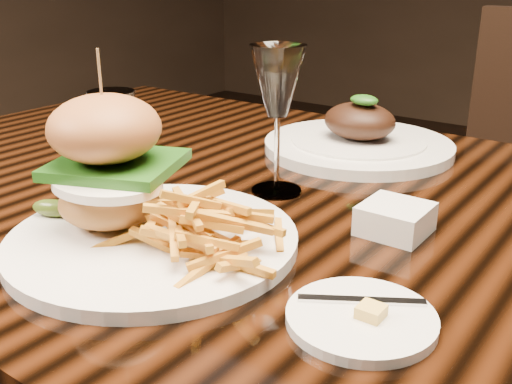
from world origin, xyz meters
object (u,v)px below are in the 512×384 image
Objects in this scene: burger_plate at (144,199)px; wine_glass at (278,86)px; dining_table at (321,256)px; far_dish at (358,140)px.

burger_plate is 1.61× the size of wine_glass.
dining_table is at bearing 55.52° from burger_plate.
wine_glass is (0.02, 0.23, 0.09)m from burger_plate.
burger_plate is (-0.10, -0.22, 0.13)m from dining_table.
burger_plate reaches higher than far_dish.
wine_glass is 0.64× the size of far_dish.
burger_plate is at bearing -114.47° from dining_table.
dining_table is at bearing -73.25° from far_dish.
wine_glass is 0.28m from far_dish.
burger_plate is at bearing -96.27° from wine_glass.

